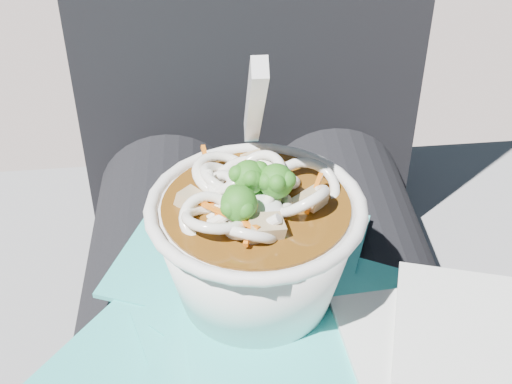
{
  "coord_description": "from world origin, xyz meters",
  "views": [
    {
      "loc": [
        -0.04,
        -0.38,
        0.97
      ],
      "look_at": [
        -0.01,
        -0.02,
        0.69
      ],
      "focal_mm": 50.0,
      "sensor_mm": 36.0,
      "label": 1
    }
  ],
  "objects": [
    {
      "name": "napkins",
      "position": [
        0.12,
        -0.08,
        0.6
      ],
      "size": [
        0.17,
        0.15,
        0.01
      ],
      "color": "silver",
      "rests_on": "plastic_bag"
    },
    {
      "name": "lap",
      "position": [
        0.0,
        0.0,
        0.51
      ],
      "size": [
        0.32,
        0.48,
        0.15
      ],
      "color": "black",
      "rests_on": "stone_ledge"
    },
    {
      "name": "udon_bowl",
      "position": [
        -0.01,
        -0.02,
        0.65
      ],
      "size": [
        0.17,
        0.17,
        0.19
      ],
      "color": "white",
      "rests_on": "plastic_bag"
    },
    {
      "name": "plastic_bag",
      "position": [
        -0.01,
        -0.04,
        0.59
      ],
      "size": [
        0.31,
        0.33,
        0.02
      ],
      "color": "#2BB6B1",
      "rests_on": "lap"
    },
    {
      "name": "person_body",
      "position": [
        0.0,
        0.09,
        0.54
      ],
      "size": [
        0.34,
        0.94,
        0.98
      ],
      "color": "black",
      "rests_on": "ground"
    }
  ]
}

